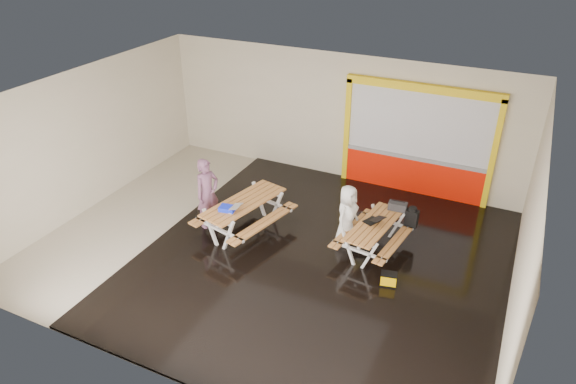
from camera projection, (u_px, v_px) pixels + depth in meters
The scene contains 14 objects.
room at pixel (269, 179), 10.86m from camera, with size 10.02×8.02×3.52m.
deck at pixel (322, 262), 11.22m from camera, with size 7.50×7.98×0.05m, color black.
kiosk at pixel (417, 143), 13.29m from camera, with size 3.88×0.16×3.00m.
picnic_table_left at pixel (244, 209), 11.94m from camera, with size 1.92×2.43×0.86m.
picnic_table_right at pixel (374, 230), 11.31m from camera, with size 1.50×2.01×0.74m.
person_left at pixel (207, 193), 12.08m from camera, with size 0.63×0.41×1.72m, color #744965.
person_right at pixel (347, 215), 11.46m from camera, with size 0.70×0.46×1.43m, color white.
laptop_left at pixel (232, 208), 11.47m from camera, with size 0.37×0.33×0.15m.
laptop_right at pixel (374, 220), 11.25m from camera, with size 0.50×0.48×0.17m.
blue_pouch at pixel (227, 208), 11.46m from camera, with size 0.34×0.24×0.10m, color #1429E6.
toolbox at pixel (398, 206), 11.69m from camera, with size 0.42×0.23×0.24m.
backpack at pixel (412, 217), 11.59m from camera, with size 0.30×0.20×0.48m.
dark_case at pixel (361, 247), 11.55m from camera, with size 0.38×0.28×0.14m, color black.
fluke_bag at pixel (389, 279), 10.44m from camera, with size 0.36×0.28×0.28m.
Camera 1 is at (4.49, -8.53, 6.77)m, focal length 32.44 mm.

